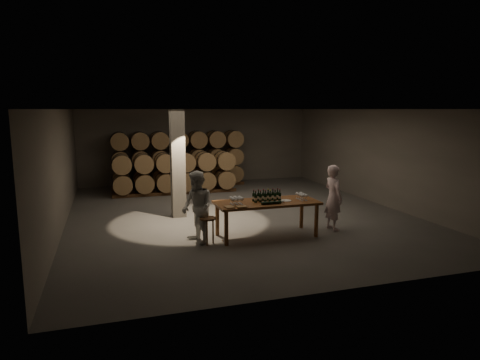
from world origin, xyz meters
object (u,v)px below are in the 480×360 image
object	(u,v)px
plate	(286,201)
person_man	(333,198)
stool	(208,222)
bottle_cluster	(267,197)
notebook_near	(241,207)
person_woman	(197,208)
tasting_table	(267,205)

from	to	relation	value
plate	person_man	size ratio (longest dim) A/B	0.16
plate	stool	world-z (taller)	plate
bottle_cluster	stool	distance (m)	1.67
plate	notebook_near	size ratio (longest dim) A/B	1.14
person_man	person_woman	world-z (taller)	person_woman
tasting_table	plate	xyz separation A→B (m)	(0.49, -0.08, 0.11)
tasting_table	plate	world-z (taller)	plate
tasting_table	person_man	distance (m)	1.90
tasting_table	plate	size ratio (longest dim) A/B	9.27
plate	person_man	bearing A→B (deg)	4.42
plate	notebook_near	distance (m)	1.34
tasting_table	person_woman	distance (m)	1.80
bottle_cluster	person_man	distance (m)	1.89
person_woman	stool	bearing A→B (deg)	41.02
bottle_cluster	plate	size ratio (longest dim) A/B	2.58
notebook_near	person_woman	size ratio (longest dim) A/B	0.14
bottle_cluster	plate	distance (m)	0.50
tasting_table	stool	xyz separation A→B (m)	(-1.57, -0.19, -0.26)
plate	person_woman	distance (m)	2.28
tasting_table	stool	distance (m)	1.61
notebook_near	person_woman	world-z (taller)	person_woman
notebook_near	person_woman	distance (m)	1.06
tasting_table	person_woman	xyz separation A→B (m)	(-1.79, -0.05, 0.08)
bottle_cluster	person_man	bearing A→B (deg)	-0.49
plate	person_woman	world-z (taller)	person_woman
person_woman	bottle_cluster	bearing A→B (deg)	76.76
plate	person_woman	size ratio (longest dim) A/B	0.16
plate	stool	size ratio (longest dim) A/B	0.43
tasting_table	notebook_near	bearing A→B (deg)	-151.99
plate	person_man	xyz separation A→B (m)	(1.42, 0.11, -0.03)
notebook_near	person_man	distance (m)	2.75
tasting_table	plate	distance (m)	0.50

